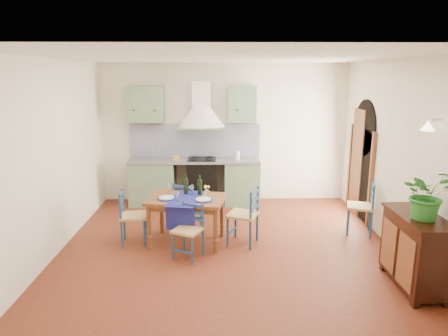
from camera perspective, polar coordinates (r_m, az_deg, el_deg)
The scene contains 13 objects.
floor at distance 6.18m, azimuth 0.44°, elevation -11.35°, with size 5.00×5.00×0.00m, color #49210F.
back_wall at distance 8.06m, azimuth -3.28°, elevation 2.29°, with size 5.00×0.96×2.80m.
right_wall at distance 6.58m, azimuth 22.68°, elevation 1.38°, with size 0.26×5.00×2.80m.
left_wall at distance 6.21m, azimuth -23.28°, elevation 1.27°, with size 0.04×5.00×2.80m, color silver.
ceiling at distance 5.63m, azimuth 0.50°, elevation 15.61°, with size 5.00×5.00×0.01m, color white.
dining_table at distance 6.17m, azimuth -5.36°, elevation -5.02°, with size 1.25×0.97×1.04m.
chair_near at distance 5.77m, azimuth -5.05°, elevation -8.82°, with size 0.50×0.50×0.79m.
chair_far at distance 6.72m, azimuth -5.32°, elevation -5.34°, with size 0.52×0.52×0.85m.
chair_left at distance 6.35m, azimuth -13.08°, elevation -6.76°, with size 0.44×0.44×0.85m.
chair_right at distance 6.16m, azimuth 2.98°, elevation -6.76°, with size 0.55×0.55×0.90m.
chair_spare at distance 6.94m, azimuth 19.15°, elevation -5.29°, with size 0.52×0.52×0.88m.
sideboard at distance 5.45m, azimuth 25.71°, elevation -10.35°, with size 0.50×1.05×0.94m.
potted_plant at distance 5.12m, azimuth 26.96°, elevation -3.36°, with size 0.54×0.47×0.60m, color #247227.
Camera 1 is at (-0.14, -5.63, 2.56)m, focal length 32.00 mm.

